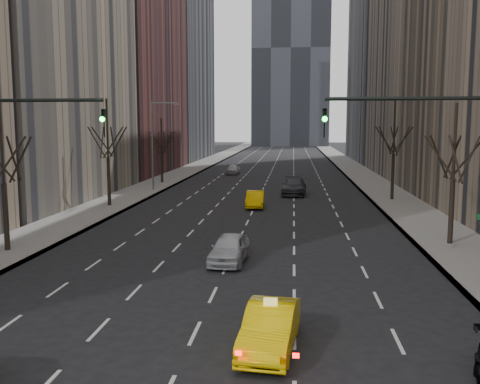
# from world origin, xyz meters

# --- Properties ---
(sidewalk_left) EXTENTS (4.50, 320.00, 0.15)m
(sidewalk_left) POSITION_xyz_m (-12.25, 70.00, 0.07)
(sidewalk_left) COLOR slate
(sidewalk_left) RESTS_ON ground
(sidewalk_right) EXTENTS (4.50, 320.00, 0.15)m
(sidewalk_right) POSITION_xyz_m (12.25, 70.00, 0.07)
(sidewalk_right) COLOR slate
(sidewalk_right) RESTS_ON ground
(bld_left_far) EXTENTS (14.00, 28.00, 44.00)m
(bld_left_far) POSITION_xyz_m (-21.50, 66.00, 22.00)
(bld_left_far) COLOR brown
(bld_left_far) RESTS_ON ground
(bld_left_deep) EXTENTS (14.00, 30.00, 60.00)m
(bld_left_deep) POSITION_xyz_m (-21.50, 96.00, 30.00)
(bld_left_deep) COLOR slate
(bld_left_deep) RESTS_ON ground
(bld_right_deep) EXTENTS (14.00, 30.00, 58.00)m
(bld_right_deep) POSITION_xyz_m (21.50, 95.00, 29.00)
(bld_right_deep) COLOR slate
(bld_right_deep) RESTS_ON ground
(tree_lw_b) EXTENTS (3.36, 3.50, 7.82)m
(tree_lw_b) POSITION_xyz_m (-12.00, 18.00, 3.72)
(tree_lw_b) COLOR black
(tree_lw_b) RESTS_ON ground
(tree_lw_c) EXTENTS (3.36, 3.50, 8.74)m
(tree_lw_c) POSITION_xyz_m (-12.00, 34.00, 4.04)
(tree_lw_c) COLOR black
(tree_lw_c) RESTS_ON ground
(tree_lw_d) EXTENTS (3.36, 3.50, 7.36)m
(tree_lw_d) POSITION_xyz_m (-12.00, 52.00, 3.56)
(tree_lw_d) COLOR black
(tree_lw_d) RESTS_ON ground
(tree_rw_b) EXTENTS (3.36, 3.50, 7.82)m
(tree_rw_b) POSITION_xyz_m (12.00, 22.00, 3.72)
(tree_rw_b) COLOR black
(tree_rw_b) RESTS_ON ground
(tree_rw_c) EXTENTS (3.36, 3.50, 8.74)m
(tree_rw_c) POSITION_xyz_m (12.00, 40.00, 4.04)
(tree_rw_c) COLOR black
(tree_rw_c) RESTS_ON ground
(traffic_mast_right) EXTENTS (6.69, 0.39, 8.00)m
(traffic_mast_right) POSITION_xyz_m (9.11, 12.00, 5.49)
(traffic_mast_right) COLOR black
(traffic_mast_right) RESTS_ON ground
(streetlight_far) EXTENTS (2.83, 0.22, 9.00)m
(streetlight_far) POSITION_xyz_m (-10.84, 45.00, 5.62)
(streetlight_far) COLOR slate
(streetlight_far) RESTS_ON ground
(taxi_sedan) EXTENTS (1.88, 4.31, 1.38)m
(taxi_sedan) POSITION_xyz_m (2.51, 7.01, 0.69)
(taxi_sedan) COLOR yellow
(taxi_sedan) RESTS_ON ground
(silver_sedan_ahead) EXTENTS (1.96, 4.25, 1.41)m
(silver_sedan_ahead) POSITION_xyz_m (0.05, 17.12, 0.71)
(silver_sedan_ahead) COLOR #A9ACB1
(silver_sedan_ahead) RESTS_ON ground
(far_taxi) EXTENTS (1.51, 4.11, 1.35)m
(far_taxi) POSITION_xyz_m (0.07, 35.00, 0.67)
(far_taxi) COLOR #F8BE05
(far_taxi) RESTS_ON ground
(far_suv_grey) EXTENTS (2.54, 5.72, 1.63)m
(far_suv_grey) POSITION_xyz_m (3.26, 43.39, 0.82)
(far_suv_grey) COLOR #2C2C31
(far_suv_grey) RESTS_ON ground
(far_car_white) EXTENTS (1.68, 4.06, 1.38)m
(far_car_white) POSITION_xyz_m (-5.07, 64.25, 0.69)
(far_car_white) COLOR #BCBCBC
(far_car_white) RESTS_ON ground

